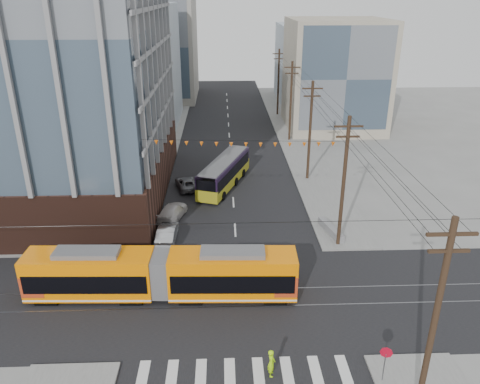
% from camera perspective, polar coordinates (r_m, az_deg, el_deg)
% --- Properties ---
extents(ground, '(160.00, 160.00, 0.00)m').
position_cam_1_polar(ground, '(30.02, 0.23, -17.25)').
color(ground, slate).
extents(bg_bldg_nw_near, '(18.00, 16.00, 18.00)m').
position_cam_1_polar(bg_bldg_nw_near, '(77.23, -14.65, 14.68)').
color(bg_bldg_nw_near, '#8C99A5').
rests_on(bg_bldg_nw_near, ground).
extents(bg_bldg_ne_near, '(14.00, 14.00, 16.00)m').
position_cam_1_polar(bg_bldg_ne_near, '(73.73, 11.47, 13.80)').
color(bg_bldg_ne_near, gray).
rests_on(bg_bldg_ne_near, ground).
extents(bg_bldg_nw_far, '(16.00, 18.00, 20.00)m').
position_cam_1_polar(bg_bldg_nw_far, '(96.18, -10.46, 17.18)').
color(bg_bldg_nw_far, gray).
rests_on(bg_bldg_nw_far, ground).
extents(bg_bldg_ne_far, '(16.00, 16.00, 14.00)m').
position_cam_1_polar(bg_bldg_ne_far, '(93.62, 9.85, 15.21)').
color(bg_bldg_ne_far, '#8C99A5').
rests_on(bg_bldg_ne_far, ground).
extents(utility_pole_near, '(0.30, 0.30, 11.00)m').
position_cam_1_polar(utility_pole_near, '(23.85, 22.55, -14.77)').
color(utility_pole_near, black).
rests_on(utility_pole_near, ground).
extents(utility_pole_far, '(0.30, 0.30, 11.00)m').
position_cam_1_polar(utility_pole_far, '(80.61, 4.70, 13.14)').
color(utility_pole_far, black).
rests_on(utility_pole_far, ground).
extents(streetcar, '(18.42, 3.24, 3.53)m').
position_cam_1_polar(streetcar, '(32.75, -9.56, -9.90)').
color(streetcar, '#FF7B00').
rests_on(streetcar, ground).
extents(city_bus, '(5.88, 11.01, 3.08)m').
position_cam_1_polar(city_bus, '(50.54, -1.92, 2.39)').
color(city_bus, black).
rests_on(city_bus, ground).
extents(parked_car_silver, '(1.64, 4.29, 1.40)m').
position_cam_1_polar(parked_car_silver, '(40.14, -8.85, -5.00)').
color(parked_car_silver, '#A2A4A8').
rests_on(parked_car_silver, ground).
extents(parked_car_white, '(2.95, 4.98, 1.35)m').
position_cam_1_polar(parked_car_white, '(43.96, -8.27, -2.38)').
color(parked_car_white, beige).
rests_on(parked_car_white, ground).
extents(parked_car_grey, '(3.03, 4.60, 1.17)m').
position_cam_1_polar(parked_car_grey, '(50.47, -6.52, 1.06)').
color(parked_car_grey, slate).
rests_on(parked_car_grey, ground).
extents(pedestrian, '(0.43, 0.63, 1.70)m').
position_cam_1_polar(pedestrian, '(27.21, 3.85, -20.07)').
color(pedestrian, '#B2FF09').
rests_on(pedestrian, ground).
extents(stop_sign, '(0.84, 0.84, 2.21)m').
position_cam_1_polar(stop_sign, '(27.70, 17.17, -19.63)').
color(stop_sign, '#BA0920').
rests_on(stop_sign, ground).
extents(jersey_barrier, '(1.82, 4.07, 0.79)m').
position_cam_1_polar(jersey_barrier, '(41.56, 11.00, -4.60)').
color(jersey_barrier, slate).
rests_on(jersey_barrier, ground).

